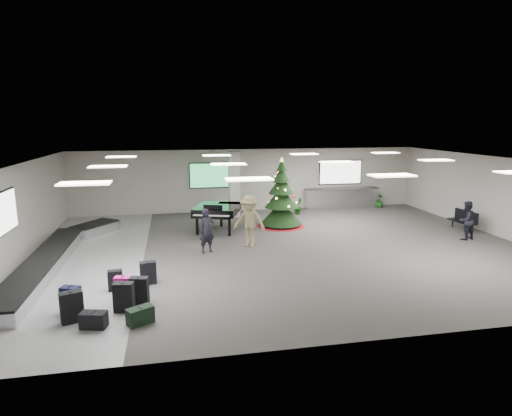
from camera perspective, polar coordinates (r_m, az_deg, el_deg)
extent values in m
plane|color=#3D3938|center=(15.93, 3.63, -5.32)|extent=(18.00, 18.00, 0.00)
cube|color=#A49E96|center=(22.30, -0.89, 3.74)|extent=(18.00, 0.02, 3.20)
cube|color=#A49E96|center=(9.18, 15.02, -7.96)|extent=(18.00, 0.02, 3.20)
cube|color=#A49E96|center=(15.88, -29.53, -0.91)|extent=(0.02, 14.00, 3.20)
cube|color=#A49E96|center=(19.83, 29.74, 1.26)|extent=(0.02, 14.00, 3.20)
cube|color=silver|center=(15.32, 3.79, 6.22)|extent=(18.00, 14.00, 0.02)
cube|color=slate|center=(15.74, -22.00, -6.35)|extent=(4.00, 14.00, 0.01)
cube|color=beige|center=(20.77, -2.92, 3.16)|extent=(0.50, 0.50, 3.20)
cube|color=green|center=(21.95, -6.03, 4.35)|extent=(2.20, 0.08, 1.30)
cube|color=white|center=(23.61, 11.20, 4.69)|extent=(2.40, 0.08, 1.30)
cube|color=white|center=(14.88, -30.64, -0.59)|extent=(0.08, 2.10, 1.30)
cube|color=white|center=(11.04, -21.89, 3.07)|extent=(1.20, 0.60, 0.04)
cube|color=white|center=(14.96, -19.13, 5.26)|extent=(1.20, 0.60, 0.04)
cube|color=white|center=(18.91, -17.51, 6.53)|extent=(1.20, 0.60, 0.04)
cube|color=white|center=(11.01, -0.96, 3.88)|extent=(1.20, 0.60, 0.04)
cube|color=white|center=(14.94, -3.69, 5.86)|extent=(1.20, 0.60, 0.04)
cube|color=white|center=(18.90, -5.29, 7.00)|extent=(1.20, 0.60, 0.04)
cube|color=white|center=(12.36, 17.67, 4.17)|extent=(1.20, 0.60, 0.04)
cube|color=white|center=(15.96, 10.78, 6.03)|extent=(1.20, 0.60, 0.04)
cube|color=white|center=(19.71, 6.45, 7.16)|extent=(1.20, 0.60, 0.04)
cube|color=white|center=(17.83, 22.86, 5.89)|extent=(1.20, 0.60, 0.04)
cube|color=white|center=(21.26, 16.86, 7.05)|extent=(1.20, 0.60, 0.04)
cube|color=silver|center=(15.00, -26.53, -6.86)|extent=(1.00, 8.00, 0.38)
cube|color=black|center=(14.94, -26.61, -6.10)|extent=(0.95, 7.90, 0.05)
cube|color=silver|center=(19.15, -20.68, -2.59)|extent=(1.97, 2.21, 0.38)
cube|color=black|center=(19.10, -20.72, -1.98)|extent=(1.87, 2.10, 0.05)
cube|color=silver|center=(23.54, 11.34, 1.28)|extent=(4.00, 0.60, 1.05)
cube|color=#2C2C2E|center=(23.45, 11.39, 2.56)|extent=(4.05, 0.65, 0.04)
cube|color=black|center=(11.17, -17.20, -11.29)|extent=(0.52, 0.35, 0.74)
cube|color=black|center=(11.03, -17.31, -9.46)|extent=(0.06, 0.16, 0.02)
cube|color=black|center=(11.50, -15.30, -10.59)|extent=(0.50, 0.33, 0.71)
cube|color=black|center=(11.37, -15.39, -8.86)|extent=(0.06, 0.15, 0.02)
cube|color=#D41B84|center=(11.81, -17.30, -10.25)|extent=(0.46, 0.32, 0.65)
cube|color=black|center=(11.69, -17.39, -8.72)|extent=(0.06, 0.14, 0.02)
cube|color=black|center=(12.78, -14.19, -8.37)|extent=(0.48, 0.33, 0.66)
cube|color=black|center=(12.67, -14.27, -6.91)|extent=(0.06, 0.15, 0.02)
cube|color=black|center=(11.50, -23.43, -11.21)|extent=(0.51, 0.39, 0.69)
cube|color=black|center=(11.38, -23.58, -9.57)|extent=(0.08, 0.16, 0.02)
cube|color=black|center=(11.03, -23.37, -12.03)|extent=(0.56, 0.43, 0.74)
cube|color=black|center=(10.89, -23.53, -10.17)|extent=(0.09, 0.16, 0.02)
cube|color=black|center=(10.51, -15.18, -13.68)|extent=(0.66, 0.56, 0.40)
cube|color=black|center=(10.42, -15.24, -12.64)|extent=(0.12, 0.17, 0.02)
cube|color=black|center=(12.57, -18.25, -9.16)|extent=(0.42, 0.27, 0.58)
cube|color=black|center=(12.47, -18.34, -7.86)|extent=(0.05, 0.14, 0.02)
cube|color=black|center=(10.64, -20.83, -13.79)|extent=(0.63, 0.44, 0.38)
cube|color=black|center=(10.56, -20.90, -12.81)|extent=(0.07, 0.19, 0.02)
cone|color=maroon|center=(19.18, 3.35, -2.20)|extent=(2.17, 2.17, 0.14)
cylinder|color=#3F2819|center=(19.13, 3.36, -1.57)|extent=(0.14, 0.14, 0.57)
cone|color=black|center=(19.06, 3.37, -0.57)|extent=(1.82, 1.82, 1.03)
cone|color=black|center=(18.93, 3.40, 1.45)|extent=(1.48, 1.48, 0.91)
cone|color=black|center=(18.84, 3.42, 3.16)|extent=(1.14, 1.14, 0.80)
cone|color=black|center=(18.78, 3.43, 4.54)|extent=(0.80, 0.80, 0.68)
cone|color=black|center=(18.74, 3.45, 5.75)|extent=(0.46, 0.46, 0.51)
cone|color=#FFE566|center=(18.71, 3.46, 6.51)|extent=(0.18, 0.18, 0.21)
cube|color=black|center=(18.23, -5.20, -0.19)|extent=(2.29, 2.43, 0.32)
cube|color=black|center=(17.22, -5.98, -1.20)|extent=(1.66, 0.85, 0.11)
cube|color=white|center=(17.18, -6.01, -1.00)|extent=(1.44, 0.62, 0.02)
cube|color=black|center=(17.43, -5.78, 0.02)|extent=(0.76, 0.28, 0.25)
cylinder|color=black|center=(17.76, -7.87, -2.36)|extent=(0.11, 0.11, 0.77)
cylinder|color=black|center=(17.46, -3.56, -2.52)|extent=(0.11, 0.11, 0.77)
cylinder|color=black|center=(19.10, -4.66, -1.31)|extent=(0.11, 0.11, 0.77)
cube|color=black|center=(20.40, 25.74, -1.63)|extent=(0.55, 1.37, 0.05)
cylinder|color=black|center=(20.03, 26.60, -2.51)|extent=(0.05, 0.05, 0.36)
cylinder|color=black|center=(20.86, 24.82, -1.83)|extent=(0.05, 0.05, 0.36)
cube|color=black|center=(20.47, 26.26, -0.91)|extent=(0.15, 1.34, 0.45)
imported|color=black|center=(15.23, -6.56, -3.05)|extent=(0.68, 0.57, 1.59)
imported|color=#897B55|center=(15.86, -0.89, -1.74)|extent=(1.44, 1.29, 1.94)
imported|color=black|center=(18.74, 26.21, -1.50)|extent=(0.88, 0.77, 1.55)
imported|color=#173C13|center=(21.62, 5.62, 0.27)|extent=(0.54, 0.58, 0.84)
imported|color=#173C13|center=(24.11, 16.12, 0.95)|extent=(0.60, 0.60, 0.77)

